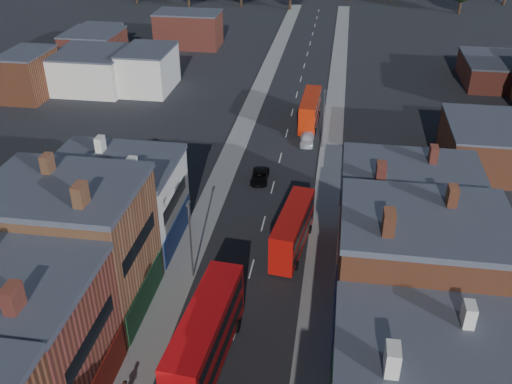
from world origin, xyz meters
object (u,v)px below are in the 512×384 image
(bus_1, at_px, (293,229))
(car_2, at_px, (260,176))
(bus_0, at_px, (206,336))
(bus_2, at_px, (310,110))
(car_3, at_px, (307,139))

(bus_1, relative_size, car_2, 2.35)
(car_2, bearing_deg, bus_0, -91.68)
(bus_1, bearing_deg, bus_2, 98.45)
(car_2, xyz_separation_m, car_3, (4.88, 11.69, 0.05))
(bus_2, xyz_separation_m, car_2, (-4.74, -18.24, -1.76))
(bus_0, bearing_deg, car_3, 88.22)
(bus_0, bearing_deg, car_2, 95.11)
(bus_0, bearing_deg, bus_2, 89.25)
(car_2, distance_m, car_3, 12.67)
(bus_2, distance_m, car_2, 18.92)
(bus_1, bearing_deg, bus_0, -99.75)
(car_3, bearing_deg, bus_0, -98.01)
(car_3, bearing_deg, car_2, -114.29)
(bus_0, distance_m, bus_2, 48.05)
(car_2, relative_size, car_3, 0.97)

